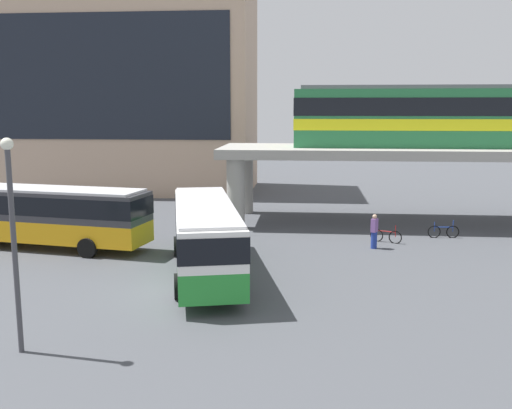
{
  "coord_description": "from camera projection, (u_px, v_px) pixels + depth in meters",
  "views": [
    {
      "loc": [
        5.06,
        -21.76,
        7.29
      ],
      "look_at": [
        2.31,
        8.58,
        2.2
      ],
      "focal_mm": 40.32,
      "sensor_mm": 36.0,
      "label": 1
    }
  ],
  "objects": [
    {
      "name": "bus_main",
      "position": [
        205.0,
        231.0,
        25.18
      ],
      "size": [
        5.02,
        11.33,
        3.22
      ],
      "color": "#268C33",
      "rests_on": "ground_plane"
    },
    {
      "name": "bicycle_blue",
      "position": [
        443.0,
        232.0,
        32.8
      ],
      "size": [
        1.79,
        0.15,
        1.04
      ],
      "color": "black",
      "rests_on": "ground_plane"
    },
    {
      "name": "train",
      "position": [
        455.0,
        116.0,
        35.82
      ],
      "size": [
        20.04,
        2.96,
        3.84
      ],
      "color": "#26723F",
      "rests_on": "elevated_platform"
    },
    {
      "name": "lamp_post",
      "position": [
        13.0,
        229.0,
        16.81
      ],
      "size": [
        0.36,
        0.36,
        6.48
      ],
      "color": "#3F3F44",
      "rests_on": "ground_plane"
    },
    {
      "name": "ground_plane",
      "position": [
        218.0,
        238.0,
        32.85
      ],
      "size": [
        120.0,
        120.0,
        0.0
      ],
      "primitive_type": "plane",
      "color": "#47494F"
    },
    {
      "name": "station_building",
      "position": [
        121.0,
        90.0,
        51.45
      ],
      "size": [
        23.64,
        10.71,
        17.85
      ],
      "color": "tan",
      "rests_on": "ground_plane"
    },
    {
      "name": "pedestrian_near_building",
      "position": [
        374.0,
        232.0,
        30.21
      ],
      "size": [
        0.43,
        0.48,
        1.83
      ],
      "color": "navy",
      "rests_on": "ground_plane"
    },
    {
      "name": "bus_secondary",
      "position": [
        47.0,
        211.0,
        30.08
      ],
      "size": [
        11.31,
        4.43,
        3.22
      ],
      "color": "orange",
      "rests_on": "ground_plane"
    },
    {
      "name": "bicycle_red",
      "position": [
        386.0,
        236.0,
        31.66
      ],
      "size": [
        1.65,
        0.81,
        1.04
      ],
      "color": "black",
      "rests_on": "ground_plane"
    },
    {
      "name": "elevated_platform",
      "position": [
        477.0,
        158.0,
        36.11
      ],
      "size": [
        32.33,
        7.02,
        4.88
      ],
      "color": "#9E9B93",
      "rests_on": "ground_plane"
    }
  ]
}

